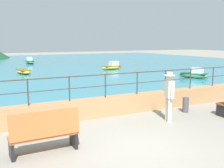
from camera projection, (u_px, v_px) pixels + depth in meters
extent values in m
plane|color=gray|center=(135.00, 148.00, 7.15)|extent=(120.00, 120.00, 0.00)
cube|color=tan|center=(88.00, 109.00, 9.89)|extent=(20.00, 0.56, 0.70)
cylinder|color=#383330|center=(28.00, 92.00, 8.79)|extent=(0.04, 0.04, 0.90)
cylinder|color=#383330|center=(69.00, 89.00, 9.44)|extent=(0.04, 0.04, 0.90)
cylinder|color=#383330|center=(105.00, 86.00, 10.09)|extent=(0.04, 0.04, 0.90)
cylinder|color=#383330|center=(137.00, 83.00, 10.74)|extent=(0.04, 0.04, 0.90)
cylinder|color=#383330|center=(165.00, 81.00, 11.38)|extent=(0.04, 0.04, 0.90)
cylinder|color=#383330|center=(190.00, 78.00, 12.03)|extent=(0.04, 0.04, 0.90)
cylinder|color=#383330|center=(213.00, 76.00, 12.68)|extent=(0.04, 0.04, 0.90)
cylinder|color=#383330|center=(88.00, 76.00, 9.70)|extent=(18.40, 0.04, 0.04)
cylinder|color=#383330|center=(88.00, 87.00, 9.76)|extent=(18.40, 0.03, 0.03)
cube|color=teal|center=(9.00, 66.00, 29.75)|extent=(64.00, 44.32, 0.06)
cube|color=#B76633|center=(44.00, 135.00, 6.79)|extent=(1.71, 0.54, 0.06)
cube|color=#B76633|center=(46.00, 124.00, 6.54)|extent=(1.70, 0.17, 0.64)
cube|color=black|center=(11.00, 150.00, 6.46)|extent=(0.08, 0.47, 0.43)
cube|color=black|center=(74.00, 139.00, 7.20)|extent=(0.08, 0.47, 0.43)
cube|color=black|center=(221.00, 111.00, 10.05)|extent=(0.12, 0.47, 0.43)
cylinder|color=beige|center=(167.00, 109.00, 9.53)|extent=(0.15, 0.15, 0.86)
cylinder|color=beige|center=(170.00, 110.00, 9.35)|extent=(0.15, 0.15, 0.86)
cube|color=beige|center=(169.00, 89.00, 9.32)|extent=(0.30, 0.40, 0.60)
cylinder|color=beige|center=(166.00, 89.00, 9.56)|extent=(0.09, 0.09, 0.52)
cylinder|color=beige|center=(172.00, 91.00, 9.10)|extent=(0.09, 0.09, 0.52)
sphere|color=tan|center=(170.00, 77.00, 9.26)|extent=(0.22, 0.22, 0.22)
cylinder|color=beige|center=(170.00, 75.00, 9.25)|extent=(0.38, 0.38, 0.02)
cylinder|color=beige|center=(170.00, 74.00, 9.24)|extent=(0.20, 0.20, 0.10)
cylinder|color=#4C4C51|center=(186.00, 105.00, 10.67)|extent=(0.24, 0.24, 0.60)
ellipsoid|color=gold|center=(24.00, 72.00, 22.72)|extent=(1.22, 2.41, 0.36)
cube|color=brown|center=(23.00, 70.00, 22.69)|extent=(1.02, 1.93, 0.06)
ellipsoid|color=gold|center=(112.00, 67.00, 26.20)|extent=(2.43, 1.31, 0.36)
cube|color=brown|center=(112.00, 66.00, 26.18)|extent=(1.95, 1.09, 0.06)
cube|color=silver|center=(114.00, 63.00, 26.29)|extent=(0.90, 0.77, 0.40)
ellipsoid|color=#338C59|center=(30.00, 62.00, 32.76)|extent=(0.91, 2.30, 0.36)
cube|color=#1C4D31|center=(30.00, 61.00, 32.74)|extent=(0.77, 1.84, 0.06)
cube|color=silver|center=(29.00, 59.00, 32.92)|extent=(0.63, 0.80, 0.40)
ellipsoid|color=#338C59|center=(194.00, 75.00, 20.19)|extent=(1.84, 2.46, 0.36)
cube|color=#1C4D31|center=(194.00, 73.00, 20.17)|extent=(1.51, 1.99, 0.06)
cube|color=silver|center=(197.00, 71.00, 19.99)|extent=(0.92, 1.00, 0.40)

